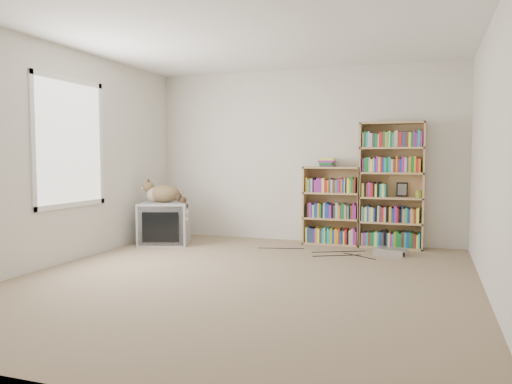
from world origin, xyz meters
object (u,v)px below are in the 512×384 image
(bookcase_short, at_px, (332,209))
(dvd_player, at_px, (390,252))
(crt_tv, at_px, (165,223))
(cat, at_px, (167,196))
(bookcase_tall, at_px, (392,188))

(bookcase_short, height_order, dvd_player, bookcase_short)
(crt_tv, height_order, bookcase_short, bookcase_short)
(cat, bearing_deg, bookcase_short, -7.91)
(cat, bearing_deg, dvd_player, -22.52)
(crt_tv, xyz_separation_m, bookcase_short, (2.26, 0.75, 0.21))
(bookcase_tall, bearing_deg, dvd_player, -85.90)
(bookcase_tall, height_order, bookcase_short, bookcase_tall)
(cat, xyz_separation_m, bookcase_short, (2.23, 0.72, -0.17))
(crt_tv, height_order, cat, cat)
(bookcase_tall, relative_size, bookcase_short, 1.55)
(crt_tv, distance_m, bookcase_tall, 3.19)
(bookcase_tall, height_order, dvd_player, bookcase_tall)
(bookcase_tall, bearing_deg, crt_tv, -166.25)
(dvd_player, bearing_deg, bookcase_tall, 105.35)
(cat, distance_m, bookcase_tall, 3.12)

